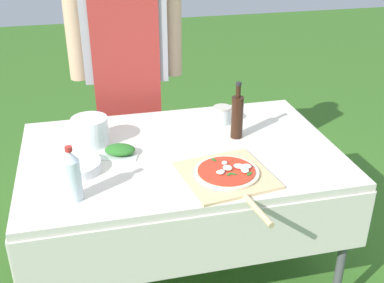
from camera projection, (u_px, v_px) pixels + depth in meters
ground_plane at (182, 273)px, 2.57m from camera, size 12.00×12.00×0.00m
prep_table at (180, 164)px, 2.26m from camera, size 1.46×0.96×0.74m
person_cook at (126, 51)px, 2.73m from camera, size 0.64×0.25×1.71m
pizza_on_peel at (228, 175)px, 2.01m from camera, size 0.40×0.58×0.05m
oil_bottle at (237, 116)px, 2.30m from camera, size 0.06×0.06×0.28m
water_bottle at (72, 175)px, 1.82m from camera, size 0.07×0.07×0.23m
herb_container at (120, 150)px, 2.18m from camera, size 0.19×0.16×0.05m
mixing_tub at (90, 131)px, 2.26m from camera, size 0.17×0.17×0.13m
plate_stack at (75, 166)px, 2.06m from camera, size 0.23×0.23×0.04m
sauce_jar at (222, 116)px, 2.49m from camera, size 0.09×0.09×0.09m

